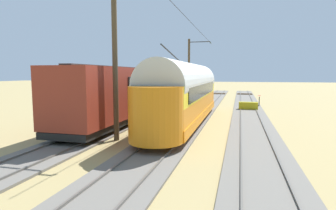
% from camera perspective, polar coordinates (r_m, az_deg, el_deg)
% --- Properties ---
extents(ground_plane, '(220.00, 220.00, 0.00)m').
position_cam_1_polar(ground_plane, '(19.43, 3.33, -4.12)').
color(ground_plane, '#9E8956').
extents(track_streetcar_siding, '(2.80, 80.00, 0.18)m').
position_cam_1_polar(track_streetcar_siding, '(19.40, 16.73, -4.24)').
color(track_streetcar_siding, '#666059').
rests_on(track_streetcar_siding, ground).
extents(track_adjacent_siding, '(2.80, 80.00, 0.18)m').
position_cam_1_polar(track_adjacent_siding, '(19.72, 3.51, -3.81)').
color(track_adjacent_siding, '#666059').
rests_on(track_adjacent_siding, ground).
extents(track_third_siding, '(2.80, 80.00, 0.18)m').
position_cam_1_polar(track_third_siding, '(21.03, -8.66, -3.23)').
color(track_third_siding, '#666059').
rests_on(track_third_siding, ground).
extents(vintage_streetcar, '(2.65, 17.12, 4.78)m').
position_cam_1_polar(vintage_streetcar, '(19.73, 3.71, 2.65)').
color(vintage_streetcar, orange).
rests_on(vintage_streetcar, ground).
extents(boxcar_adjacent, '(2.96, 12.00, 3.85)m').
position_cam_1_polar(boxcar_adjacent, '(19.15, -10.85, 2.16)').
color(boxcar_adjacent, maroon).
rests_on(boxcar_adjacent, ground).
extents(catenary_pole_foreground, '(2.88, 0.28, 7.90)m').
position_cam_1_polar(catenary_pole_foreground, '(35.78, 4.39, 7.27)').
color(catenary_pole_foreground, '#4C3D28').
rests_on(catenary_pole_foreground, ground).
extents(catenary_pole_mid_near, '(2.88, 0.28, 7.90)m').
position_cam_1_polar(catenary_pole_mid_near, '(14.90, -10.49, 8.51)').
color(catenary_pole_mid_near, '#4C3D28').
rests_on(catenary_pole_mid_near, ground).
extents(overhead_wire_run, '(2.67, 25.71, 0.18)m').
position_cam_1_polar(overhead_wire_run, '(25.61, 6.06, 14.91)').
color(overhead_wire_run, black).
rests_on(overhead_wire_run, ground).
extents(switch_stand, '(0.50, 0.30, 1.24)m').
position_cam_1_polar(switch_stand, '(31.40, 18.07, 0.87)').
color(switch_stand, black).
rests_on(switch_stand, ground).
extents(spare_tie_stack, '(2.40, 2.40, 0.54)m').
position_cam_1_polar(spare_tie_stack, '(28.76, -8.87, -0.23)').
color(spare_tie_stack, '#47331E').
rests_on(spare_tie_stack, ground).
extents(track_end_bumper, '(1.80, 0.60, 0.80)m').
position_cam_1_polar(track_end_bumper, '(28.35, 16.04, -0.23)').
color(track_end_bumper, '#B2A519').
rests_on(track_end_bumper, ground).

